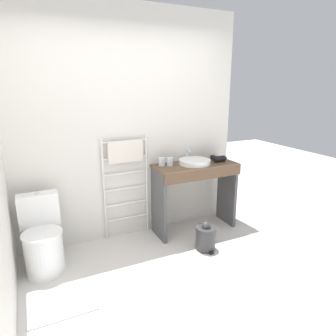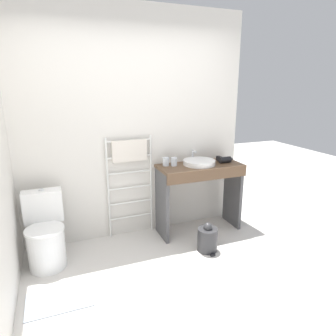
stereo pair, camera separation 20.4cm
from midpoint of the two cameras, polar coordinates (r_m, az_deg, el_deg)
The scene contains 12 objects.
ground_plane at distance 2.81m, azimuth 4.84°, elevation -25.03°, with size 12.00×12.00×0.00m, color silver.
wall_back at distance 3.60m, azimuth -5.53°, elevation 7.91°, with size 2.86×0.12×2.69m, color silver.
toilet at distance 3.37m, azimuth -20.67°, elevation -12.16°, with size 0.40×0.51×0.77m.
towel_radiator at distance 3.57m, azimuth -5.68°, elevation 0.60°, with size 0.56×0.06×1.24m.
vanity_counter at distance 3.77m, azimuth 7.63°, elevation -3.46°, with size 1.04×0.46×0.88m.
sink_basin at distance 3.70m, azimuth 7.55°, elevation 1.10°, with size 0.39×0.39×0.06m.
faucet at distance 3.83m, azimuth 6.35°, elevation 2.64°, with size 0.02×0.10×0.15m.
cup_near_wall at distance 3.61m, azimuth 1.20°, elevation 1.21°, with size 0.08×0.08×0.10m.
cup_near_edge at distance 3.61m, azimuth 2.78°, elevation 1.19°, with size 0.07×0.07×0.10m.
hair_dryer at distance 3.85m, azimuth 12.33°, elevation 1.58°, with size 0.20×0.17×0.08m.
trash_bin at distance 3.52m, azimuth 9.22°, elevation -13.17°, with size 0.23×0.26×0.34m.
bath_mat at distance 2.99m, azimuth -17.96°, elevation -22.81°, with size 0.56×0.36×0.01m, color #B2BCCC.
Camera 2 is at (-0.88, -1.94, 1.83)m, focal length 32.00 mm.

